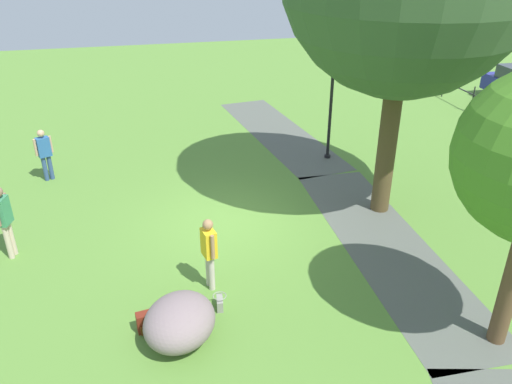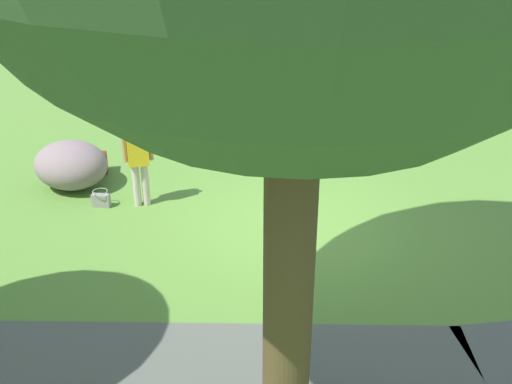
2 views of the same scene
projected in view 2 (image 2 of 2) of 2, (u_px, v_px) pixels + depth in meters
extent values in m
plane|color=#578634|center=(289.00, 228.00, 10.11)|extent=(48.00, 48.00, 0.00)
cube|color=#545951|center=(138.00, 377.00, 6.99)|extent=(8.04, 2.15, 0.01)
cylinder|color=#4D3E22|center=(289.00, 263.00, 5.53)|extent=(0.48, 0.48, 3.99)
ellipsoid|color=gray|center=(71.00, 165.00, 11.35)|extent=(1.90, 1.84, 0.88)
cylinder|color=beige|center=(146.00, 184.00, 10.69)|extent=(0.13, 0.13, 0.79)
cylinder|color=beige|center=(136.00, 185.00, 10.66)|extent=(0.13, 0.13, 0.79)
cube|color=yellow|center=(138.00, 148.00, 10.37)|extent=(0.40, 0.31, 0.60)
cylinder|color=#A87D54|center=(150.00, 145.00, 10.40)|extent=(0.08, 0.08, 0.53)
cylinder|color=#A87D54|center=(124.00, 148.00, 10.31)|extent=(0.08, 0.08, 0.53)
sphere|color=#A87D54|center=(135.00, 124.00, 10.17)|extent=(0.21, 0.21, 0.21)
cylinder|color=#324C7A|center=(434.00, 111.00, 14.30)|extent=(0.13, 0.13, 0.77)
cylinder|color=#324C7A|center=(438.00, 113.00, 14.17)|extent=(0.13, 0.13, 0.77)
cube|color=#2B5C9B|center=(440.00, 84.00, 13.93)|extent=(0.37, 0.43, 0.58)
cylinder|color=tan|center=(434.00, 80.00, 14.10)|extent=(0.08, 0.08, 0.51)
cylinder|color=tan|center=(447.00, 85.00, 13.74)|extent=(0.08, 0.08, 0.51)
sphere|color=tan|center=(443.00, 66.00, 13.74)|extent=(0.21, 0.21, 0.21)
cylinder|color=beige|center=(259.00, 105.00, 14.51)|extent=(0.13, 0.13, 0.86)
cylinder|color=beige|center=(265.00, 106.00, 14.47)|extent=(0.13, 0.13, 0.86)
cube|color=#3A885A|center=(262.00, 75.00, 14.15)|extent=(0.41, 0.33, 0.65)
cylinder|color=#8A6751|center=(253.00, 73.00, 14.19)|extent=(0.08, 0.08, 0.58)
cylinder|color=#8A6751|center=(271.00, 74.00, 14.09)|extent=(0.08, 0.08, 0.58)
sphere|color=#8A6751|center=(262.00, 55.00, 13.94)|extent=(0.23, 0.23, 0.23)
cube|color=gray|center=(101.00, 200.00, 10.74)|extent=(0.33, 0.16, 0.24)
torus|color=gray|center=(100.00, 191.00, 10.66)|extent=(0.30, 0.30, 0.02)
cube|color=maroon|center=(102.00, 163.00, 12.02)|extent=(0.24, 0.31, 0.40)
cube|color=#5D2E0D|center=(96.00, 167.00, 12.04)|extent=(0.09, 0.20, 0.18)
cylinder|color=#37A7D9|center=(123.00, 111.00, 15.40)|extent=(0.23, 0.23, 0.02)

